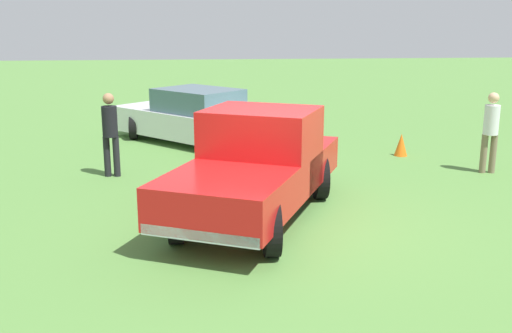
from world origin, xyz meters
The scene contains 6 objects.
ground_plane centered at (0.00, 0.00, 0.00)m, with size 80.00×80.00×0.00m, color #54843D.
pickup_truck centered at (-0.35, -0.40, 0.95)m, with size 4.97×3.57×1.83m.
sedan_near centered at (-6.68, -1.53, 0.68)m, with size 4.68×4.61×1.47m.
person_bystander centered at (-2.82, 4.88, 1.00)m, with size 0.36×0.36×1.76m.
person_visitor centered at (-3.27, -3.26, 1.02)m, with size 0.35×0.35×1.79m.
traffic_cone centered at (-4.60, 3.54, 0.28)m, with size 0.32×0.32×0.55m, color orange.
Camera 1 is at (9.37, -1.35, 3.31)m, focal length 42.00 mm.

